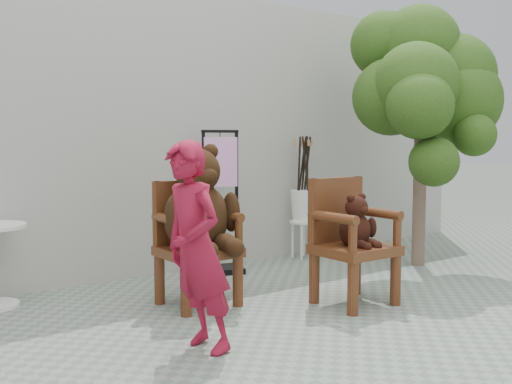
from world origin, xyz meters
The scene contains 8 objects.
ground_plane centered at (0.00, 0.00, 0.00)m, with size 60.00×60.00×0.00m, color gray.
back_wall centered at (0.00, 3.10, 1.50)m, with size 9.00×1.00×3.00m, color #ABA8A0.
chair_big centered at (-0.57, 1.34, 0.77)m, with size 0.68×0.72×1.38m.
chair_small centered at (0.53, 0.62, 0.61)m, with size 0.62×0.57×1.08m.
person centered at (-1.17, 0.34, 0.70)m, with size 0.51×0.34×1.41m, color maroon.
display_stand centered at (0.27, 2.27, 0.58)m, with size 0.53×0.47×1.51m.
stool_bucket centered at (1.49, 2.35, 0.64)m, with size 0.32×0.32×1.46m.
tree centered at (2.28, 1.21, 2.03)m, with size 1.71×1.58×2.91m.
Camera 1 is at (-3.16, -3.00, 1.41)m, focal length 42.00 mm.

